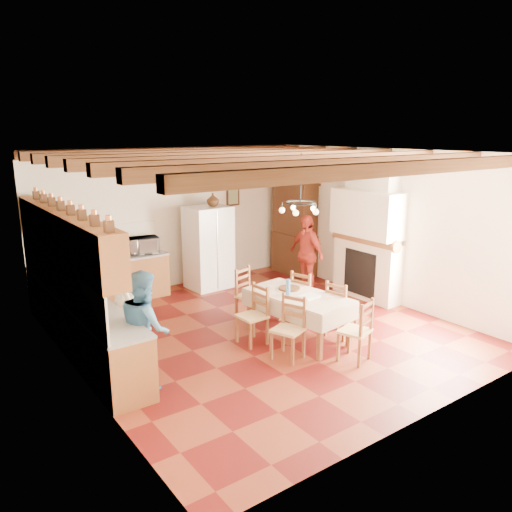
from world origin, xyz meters
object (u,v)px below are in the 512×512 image
(chair_right_near, at_px, (341,308))
(person_woman_red, at_px, (306,254))
(chair_left_far, at_px, (252,315))
(chair_end_near, at_px, (355,330))
(dining_table, at_px, (298,299))
(microwave, at_px, (143,245))
(chair_right_far, at_px, (305,296))
(refrigerator, at_px, (209,248))
(chair_end_far, at_px, (250,295))
(person_man, at_px, (122,305))
(chair_left_near, at_px, (288,329))
(hutch, at_px, (294,228))
(person_woman_blue, at_px, (145,328))

(chair_right_near, distance_m, person_woman_red, 2.41)
(chair_left_far, bearing_deg, chair_end_near, 30.54)
(dining_table, height_order, microwave, microwave)
(chair_right_near, distance_m, chair_right_far, 0.82)
(refrigerator, distance_m, chair_end_far, 2.21)
(chair_end_near, relative_size, person_man, 0.58)
(chair_left_far, bearing_deg, microwave, -175.24)
(refrigerator, distance_m, chair_left_near, 3.87)
(refrigerator, distance_m, chair_right_near, 3.64)
(hutch, bearing_deg, microwave, 172.06)
(dining_table, relative_size, chair_left_far, 1.91)
(refrigerator, xyz_separation_m, microwave, (-1.37, 0.27, 0.18))
(chair_left_far, bearing_deg, hutch, 128.74)
(chair_left_near, height_order, person_man, person_man)
(chair_right_near, height_order, chair_end_far, same)
(chair_right_far, bearing_deg, person_woman_blue, 79.00)
(chair_left_near, distance_m, person_woman_blue, 2.10)
(chair_left_far, height_order, chair_right_far, same)
(microwave, bearing_deg, person_woman_red, -20.91)
(chair_left_near, xyz_separation_m, microwave, (-0.51, 4.02, 0.59))
(dining_table, bearing_deg, chair_left_near, -141.03)
(refrigerator, height_order, chair_end_near, refrigerator)
(refrigerator, distance_m, chair_left_far, 3.16)
(chair_end_near, xyz_separation_m, microwave, (-1.29, 4.63, 0.59))
(person_woman_blue, bearing_deg, microwave, -14.76)
(dining_table, bearing_deg, chair_right_far, 39.72)
(chair_end_far, bearing_deg, hutch, 18.88)
(dining_table, xyz_separation_m, person_man, (-2.57, 1.01, 0.14))
(chair_left_far, bearing_deg, chair_right_near, 63.77)
(chair_left_far, xyz_separation_m, person_man, (-1.84, 0.74, 0.34))
(chair_left_far, xyz_separation_m, person_woman_blue, (-1.88, -0.19, 0.30))
(refrigerator, height_order, person_woman_blue, refrigerator)
(person_woman_blue, bearing_deg, dining_table, -83.22)
(person_woman_blue, bearing_deg, refrigerator, -33.43)
(chair_right_near, relative_size, chair_end_near, 1.00)
(person_woman_blue, bearing_deg, chair_left_near, -97.63)
(hutch, height_order, chair_end_near, hutch)
(refrigerator, distance_m, person_woman_red, 2.10)
(person_woman_blue, bearing_deg, chair_right_near, -88.89)
(chair_left_far, bearing_deg, chair_right_far, 96.85)
(person_man, distance_m, microwave, 2.91)
(chair_left_far, xyz_separation_m, chair_right_near, (1.37, -0.61, 0.00))
(refrigerator, xyz_separation_m, chair_left_near, (-0.85, -3.75, -0.41))
(chair_left_near, xyz_separation_m, chair_end_near, (0.77, -0.61, 0.00))
(chair_left_near, bearing_deg, microwave, 166.40)
(chair_left_near, height_order, chair_right_near, same)
(chair_right_near, relative_size, person_man, 0.58)
(refrigerator, height_order, chair_right_far, refrigerator)
(chair_left_near, xyz_separation_m, chair_left_far, (-0.11, 0.77, 0.00))
(chair_right_near, bearing_deg, refrigerator, -3.78)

